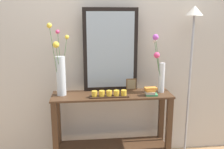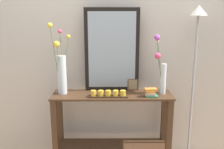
# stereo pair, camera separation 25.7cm
# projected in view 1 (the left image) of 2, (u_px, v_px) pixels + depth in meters

# --- Properties ---
(wall_back) EXTENTS (6.40, 0.08, 2.70)m
(wall_back) POSITION_uv_depth(u_px,v_px,m) (109.00, 41.00, 2.79)
(wall_back) COLOR beige
(wall_back) RESTS_ON ground
(console_table) EXTENTS (1.25, 0.35, 0.82)m
(console_table) POSITION_uv_depth(u_px,v_px,m) (112.00, 123.00, 2.70)
(console_table) COLOR #472D1C
(console_table) RESTS_ON ground
(mirror_leaning) EXTENTS (0.58, 0.03, 0.88)m
(mirror_leaning) POSITION_uv_depth(u_px,v_px,m) (111.00, 50.00, 2.66)
(mirror_leaning) COLOR black
(mirror_leaning) RESTS_ON console_table
(tall_vase_left) EXTENTS (0.19, 0.26, 0.73)m
(tall_vase_left) POSITION_uv_depth(u_px,v_px,m) (60.00, 71.00, 2.53)
(tall_vase_left) COLOR silver
(tall_vase_left) RESTS_ON console_table
(vase_right) EXTENTS (0.13, 0.19, 0.61)m
(vase_right) POSITION_uv_depth(u_px,v_px,m) (160.00, 67.00, 2.63)
(vase_right) COLOR silver
(vase_right) RESTS_ON console_table
(candle_tray) EXTENTS (0.39, 0.09, 0.07)m
(candle_tray) POSITION_uv_depth(u_px,v_px,m) (109.00, 94.00, 2.53)
(candle_tray) COLOR #382316
(candle_tray) RESTS_ON console_table
(picture_frame_small) EXTENTS (0.11, 0.01, 0.13)m
(picture_frame_small) POSITION_uv_depth(u_px,v_px,m) (131.00, 84.00, 2.76)
(picture_frame_small) COLOR brown
(picture_frame_small) RESTS_ON console_table
(book_stack) EXTENTS (0.14, 0.10, 0.08)m
(book_stack) POSITION_uv_depth(u_px,v_px,m) (151.00, 92.00, 2.57)
(book_stack) COLOR #388E56
(book_stack) RESTS_ON console_table
(floor_lamp) EXTENTS (0.24, 0.24, 1.72)m
(floor_lamp) POSITION_uv_depth(u_px,v_px,m) (191.00, 59.00, 2.70)
(floor_lamp) COLOR #9E9EA3
(floor_lamp) RESTS_ON ground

